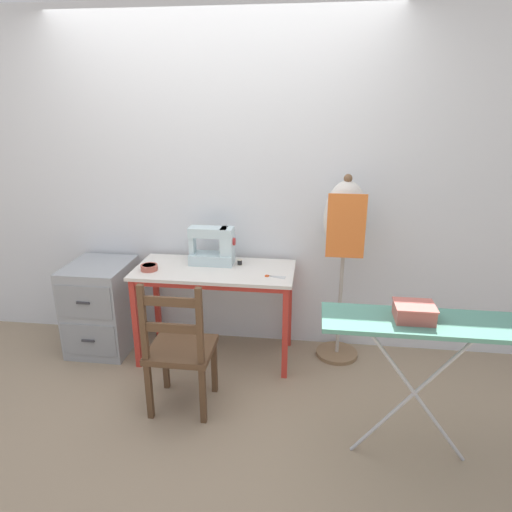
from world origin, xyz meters
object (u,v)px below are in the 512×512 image
dress_form (345,231)px  thread_spool_near_machine (240,262)px  fabric_bowl (149,267)px  ironing_board (423,330)px  sewing_machine (214,247)px  storage_box (414,312)px  wooden_chair (180,350)px  scissors (272,276)px  filing_cabinet (102,306)px

dress_form → thread_spool_near_machine: bearing=-178.9°
fabric_bowl → ironing_board: (1.75, -0.81, 0.04)m
sewing_machine → storage_box: size_ratio=1.72×
thread_spool_near_machine → wooden_chair: bearing=-108.9°
sewing_machine → fabric_bowl: 0.50m
scissors → ironing_board: (0.85, -0.79, 0.06)m
fabric_bowl → ironing_board: 1.92m
wooden_chair → dress_form: 1.41m
fabric_bowl → filing_cabinet: 0.62m
dress_form → storage_box: size_ratio=7.08×
sewing_machine → wooden_chair: 0.87m
sewing_machine → wooden_chair: size_ratio=0.38×
sewing_machine → filing_cabinet: bearing=-175.0°
sewing_machine → storage_box: (1.25, -1.00, 0.03)m
fabric_bowl → scissors: size_ratio=0.82×
fabric_bowl → filing_cabinet: (-0.46, 0.12, -0.40)m
filing_cabinet → dress_form: 1.97m
storage_box → fabric_bowl: bearing=154.6°
scissors → storage_box: (0.80, -0.79, 0.16)m
fabric_bowl → dress_form: size_ratio=0.09×
sewing_machine → filing_cabinet: 1.04m
storage_box → filing_cabinet: bearing=156.9°
fabric_bowl → thread_spool_near_machine: bearing=17.3°
sewing_machine → dress_form: 0.96m
thread_spool_near_machine → wooden_chair: size_ratio=0.05×
thread_spool_near_machine → ironing_board: (1.11, -1.01, 0.04)m
thread_spool_near_machine → storage_box: size_ratio=0.22×
ironing_board → wooden_chair: bearing=169.6°
thread_spool_near_machine → scissors: bearing=-38.9°
thread_spool_near_machine → fabric_bowl: bearing=-162.7°
filing_cabinet → scissors: bearing=-5.5°
fabric_bowl → ironing_board: bearing=-24.9°
dress_form → storage_box: bearing=-73.5°
thread_spool_near_machine → storage_box: storage_box is taller
scissors → wooden_chair: wooden_chair is taller
sewing_machine → wooden_chair: sewing_machine is taller
thread_spool_near_machine → storage_box: 1.46m
storage_box → thread_spool_near_machine: bearing=136.6°
fabric_bowl → sewing_machine: bearing=23.6°
wooden_chair → filing_cabinet: size_ratio=1.29×
dress_form → scissors: bearing=-155.4°
thread_spool_near_machine → storage_box: bearing=-43.4°
sewing_machine → dress_form: (0.95, 0.02, 0.16)m
filing_cabinet → dress_form: dress_form is taller
dress_form → ironing_board: 1.10m
thread_spool_near_machine → filing_cabinet: size_ratio=0.06×
thread_spool_near_machine → wooden_chair: 0.86m
fabric_bowl → filing_cabinet: size_ratio=0.17×
wooden_chair → storage_box: 1.42m
fabric_bowl → dress_form: dress_form is taller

